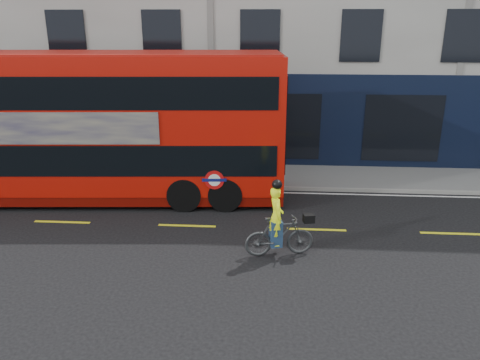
# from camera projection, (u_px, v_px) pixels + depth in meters

# --- Properties ---
(ground) EXTENTS (120.00, 120.00, 0.00)m
(ground) POSITION_uv_depth(u_px,v_px,m) (178.00, 248.00, 13.13)
(ground) COLOR black
(ground) RESTS_ON ground
(pavement) EXTENTS (60.00, 3.00, 0.12)m
(pavement) POSITION_uv_depth(u_px,v_px,m) (209.00, 175.00, 19.25)
(pavement) COLOR slate
(pavement) RESTS_ON ground
(kerb) EXTENTS (60.00, 0.12, 0.13)m
(kerb) POSITION_uv_depth(u_px,v_px,m) (203.00, 186.00, 17.83)
(kerb) COLOR gray
(kerb) RESTS_ON ground
(road_edge_line) EXTENTS (58.00, 0.10, 0.01)m
(road_edge_line) POSITION_uv_depth(u_px,v_px,m) (202.00, 191.00, 17.57)
(road_edge_line) COLOR silver
(road_edge_line) RESTS_ON ground
(lane_dashes) EXTENTS (58.00, 0.12, 0.01)m
(lane_dashes) POSITION_uv_depth(u_px,v_px,m) (187.00, 226.00, 14.54)
(lane_dashes) COLOR yellow
(lane_dashes) RESTS_ON ground
(bus) EXTENTS (12.77, 3.75, 5.08)m
(bus) POSITION_uv_depth(u_px,v_px,m) (102.00, 126.00, 16.11)
(bus) COLOR #BF1107
(bus) RESTS_ON ground
(cyclist) EXTENTS (1.94, 0.90, 2.17)m
(cyclist) POSITION_uv_depth(u_px,v_px,m) (279.00, 231.00, 12.49)
(cyclist) COLOR #3F4243
(cyclist) RESTS_ON ground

